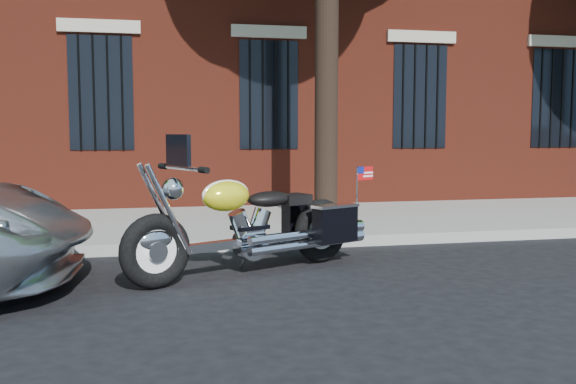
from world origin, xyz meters
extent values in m
plane|color=black|center=(0.00, 0.00, 0.00)|extent=(120.00, 120.00, 0.00)
cube|color=gray|center=(0.00, 1.38, 0.07)|extent=(40.00, 0.16, 0.15)
cube|color=gray|center=(0.00, 3.26, 0.07)|extent=(40.00, 3.60, 0.15)
cube|color=black|center=(0.00, 5.11, 2.20)|extent=(1.10, 0.14, 2.00)
cube|color=#B2A893|center=(0.00, 5.08, 3.35)|extent=(1.40, 0.20, 0.22)
cylinder|color=black|center=(0.00, 5.03, 2.20)|extent=(0.04, 0.04, 2.00)
cylinder|color=black|center=(0.50, 2.90, 2.50)|extent=(0.36, 0.36, 5.00)
torus|color=black|center=(-2.16, -0.47, 0.38)|extent=(0.74, 0.46, 0.74)
torus|color=black|center=(-0.25, 0.42, 0.38)|extent=(0.74, 0.46, 0.74)
cylinder|color=white|center=(-2.16, -0.47, 0.38)|extent=(0.53, 0.29, 0.55)
cylinder|color=white|center=(-0.25, 0.42, 0.38)|extent=(0.53, 0.29, 0.55)
ellipsoid|color=white|center=(-2.16, -0.47, 0.49)|extent=(0.41, 0.29, 0.21)
ellipsoid|color=#FFF11C|center=(-0.25, 0.42, 0.51)|extent=(0.42, 0.30, 0.21)
cube|color=white|center=(-1.21, -0.03, 0.35)|extent=(1.55, 0.80, 0.09)
cylinder|color=white|center=(-1.16, 0.00, 0.33)|extent=(0.41, 0.33, 0.35)
cylinder|color=white|center=(-0.57, 0.05, 0.34)|extent=(1.30, 0.67, 0.10)
ellipsoid|color=#FFF11C|center=(-1.43, -0.13, 0.86)|extent=(0.63, 0.52, 0.32)
ellipsoid|color=black|center=(-0.93, 0.10, 0.80)|extent=(0.62, 0.51, 0.17)
cube|color=black|center=(-0.40, 0.66, 0.50)|extent=(0.56, 0.38, 0.42)
cube|color=black|center=(-0.16, 0.14, 0.50)|extent=(0.56, 0.38, 0.42)
cylinder|color=white|center=(-1.88, -0.34, 1.17)|extent=(0.40, 0.80, 0.04)
sphere|color=white|center=(-1.98, -0.38, 0.98)|extent=(0.29, 0.29, 0.22)
cube|color=black|center=(-1.92, -0.36, 1.35)|extent=(0.23, 0.42, 0.31)
cube|color=red|center=(0.23, 0.27, 1.05)|extent=(0.23, 0.12, 0.16)
camera|label=1|loc=(-2.21, -6.74, 1.54)|focal=40.00mm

